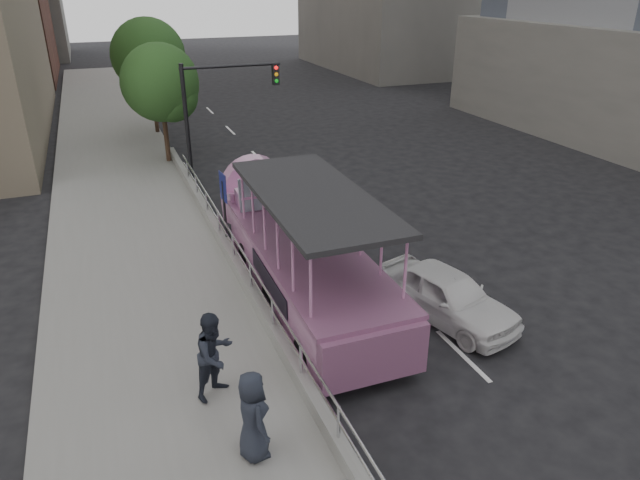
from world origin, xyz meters
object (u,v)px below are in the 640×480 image
(traffic_signal, at_px, (214,104))
(street_tree_far, at_px, (151,59))
(duck_boat, at_px, (296,248))
(parking_sign, at_px, (224,205))
(pedestrian_mid, at_px, (215,355))
(pedestrian_far, at_px, (253,416))
(car, at_px, (447,295))
(street_tree_near, at_px, (163,86))

(traffic_signal, height_order, street_tree_far, street_tree_far)
(duck_boat, relative_size, street_tree_far, 1.59)
(parking_sign, height_order, street_tree_far, street_tree_far)
(pedestrian_mid, xyz_separation_m, traffic_signal, (3.12, 14.04, 2.23))
(duck_boat, xyz_separation_m, street_tree_far, (-1.52, 19.26, 3.05))
(pedestrian_far, bearing_deg, street_tree_far, -9.58)
(parking_sign, bearing_deg, traffic_signal, 79.59)
(parking_sign, distance_m, street_tree_far, 16.67)
(pedestrian_mid, bearing_deg, parking_sign, 42.21)
(pedestrian_mid, height_order, traffic_signal, traffic_signal)
(car, xyz_separation_m, traffic_signal, (-3.23, 12.90, 2.80))
(pedestrian_mid, relative_size, street_tree_near, 0.34)
(pedestrian_mid, bearing_deg, pedestrian_far, -115.40)
(pedestrian_mid, relative_size, street_tree_far, 0.30)
(duck_boat, distance_m, traffic_signal, 10.08)
(pedestrian_far, height_order, street_tree_near, street_tree_near)
(traffic_signal, bearing_deg, duck_boat, -89.31)
(duck_boat, xyz_separation_m, traffic_signal, (-0.12, 9.83, 2.24))
(duck_boat, height_order, traffic_signal, traffic_signal)
(duck_boat, distance_m, parking_sign, 3.17)
(street_tree_far, bearing_deg, traffic_signal, -81.57)
(traffic_signal, bearing_deg, parking_sign, -100.41)
(traffic_signal, bearing_deg, pedestrian_far, -100.14)
(pedestrian_mid, xyz_separation_m, street_tree_near, (1.53, 17.47, 2.56))
(parking_sign, height_order, street_tree_near, street_tree_near)
(car, xyz_separation_m, pedestrian_mid, (-6.35, -1.14, 0.57))
(duck_boat, height_order, street_tree_far, street_tree_far)
(pedestrian_mid, distance_m, street_tree_far, 23.73)
(pedestrian_mid, height_order, parking_sign, parking_sign)
(parking_sign, relative_size, traffic_signal, 0.54)
(duck_boat, bearing_deg, pedestrian_far, -115.82)
(car, xyz_separation_m, pedestrian_far, (-6.09, -3.08, 0.50))
(duck_boat, relative_size, parking_sign, 3.64)
(pedestrian_mid, bearing_deg, street_tree_near, 51.87)
(pedestrian_mid, xyz_separation_m, pedestrian_far, (0.26, -1.94, -0.07))
(parking_sign, bearing_deg, pedestrian_far, -99.94)
(parking_sign, bearing_deg, pedestrian_mid, -104.65)
(street_tree_near, relative_size, street_tree_far, 0.89)
(car, height_order, traffic_signal, traffic_signal)
(duck_boat, relative_size, street_tree_near, 1.79)
(car, relative_size, traffic_signal, 0.79)
(pedestrian_far, relative_size, street_tree_near, 0.31)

